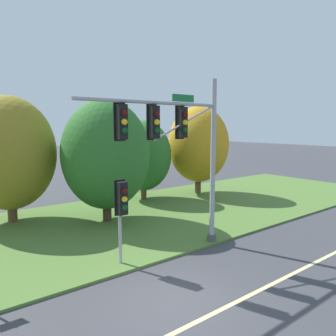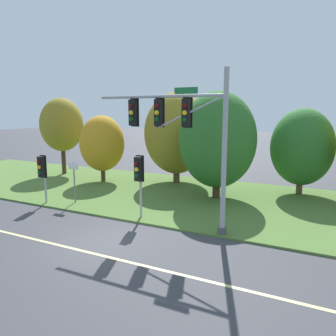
# 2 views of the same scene
# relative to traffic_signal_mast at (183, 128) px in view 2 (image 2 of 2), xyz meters

# --- Properties ---
(ground_plane) EXTENTS (160.00, 160.00, 0.00)m
(ground_plane) POSITION_rel_traffic_signal_mast_xyz_m (-2.39, -2.81, -4.71)
(ground_plane) COLOR #3D3D42
(lane_stripe) EXTENTS (36.00, 0.16, 0.01)m
(lane_stripe) POSITION_rel_traffic_signal_mast_xyz_m (-2.39, -4.01, -4.71)
(lane_stripe) COLOR beige
(lane_stripe) RESTS_ON ground
(grass_verge) EXTENTS (48.00, 11.50, 0.10)m
(grass_verge) POSITION_rel_traffic_signal_mast_xyz_m (-2.39, 5.44, -4.66)
(grass_verge) COLOR #517533
(grass_verge) RESTS_ON ground
(traffic_signal_mast) EXTENTS (6.54, 0.49, 7.16)m
(traffic_signal_mast) POSITION_rel_traffic_signal_mast_xyz_m (0.00, 0.00, 0.00)
(traffic_signal_mast) COLOR #9EA0A5
(traffic_signal_mast) RESTS_ON grass_verge
(pedestrian_signal_near_kerb) EXTENTS (0.46, 0.55, 2.86)m
(pedestrian_signal_near_kerb) POSITION_rel_traffic_signal_mast_xyz_m (-8.95, 0.03, -2.58)
(pedestrian_signal_near_kerb) COLOR #9EA0A5
(pedestrian_signal_near_kerb) RESTS_ON grass_verge
(pedestrian_signal_further_along) EXTENTS (0.46, 0.55, 3.21)m
(pedestrian_signal_further_along) POSITION_rel_traffic_signal_mast_xyz_m (-2.50, 0.28, -2.28)
(pedestrian_signal_further_along) COLOR #9EA0A5
(pedestrian_signal_further_along) RESTS_ON grass_verge
(route_sign_post) EXTENTS (0.71, 0.08, 2.44)m
(route_sign_post) POSITION_rel_traffic_signal_mast_xyz_m (-7.46, 1.03, -3.06)
(route_sign_post) COLOR slate
(route_sign_post) RESTS_ON grass_verge
(tree_nearest_road) EXTENTS (3.61, 3.61, 6.48)m
(tree_nearest_road) POSITION_rel_traffic_signal_mast_xyz_m (-14.68, 7.64, -0.41)
(tree_nearest_road) COLOR #423021
(tree_nearest_road) RESTS_ON grass_verge
(tree_left_of_mast) EXTENTS (3.39, 3.39, 5.06)m
(tree_left_of_mast) POSITION_rel_traffic_signal_mast_xyz_m (-9.63, 6.57, -1.68)
(tree_left_of_mast) COLOR #4C3823
(tree_left_of_mast) RESTS_ON grass_verge
(tree_behind_signpost) EXTENTS (4.85, 4.85, 6.77)m
(tree_behind_signpost) POSITION_rel_traffic_signal_mast_xyz_m (-4.40, 8.80, -0.89)
(tree_behind_signpost) COLOR brown
(tree_behind_signpost) RESTS_ON grass_verge
(tree_mid_verge) EXTENTS (4.72, 4.72, 6.60)m
(tree_mid_verge) POSITION_rel_traffic_signal_mast_xyz_m (-0.25, 5.83, -0.98)
(tree_mid_verge) COLOR #423021
(tree_mid_verge) RESTS_ON grass_verge
(tree_tall_centre) EXTENTS (3.94, 3.94, 5.56)m
(tree_tall_centre) POSITION_rel_traffic_signal_mast_xyz_m (4.35, 9.08, -1.52)
(tree_tall_centre) COLOR brown
(tree_tall_centre) RESTS_ON grass_verge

